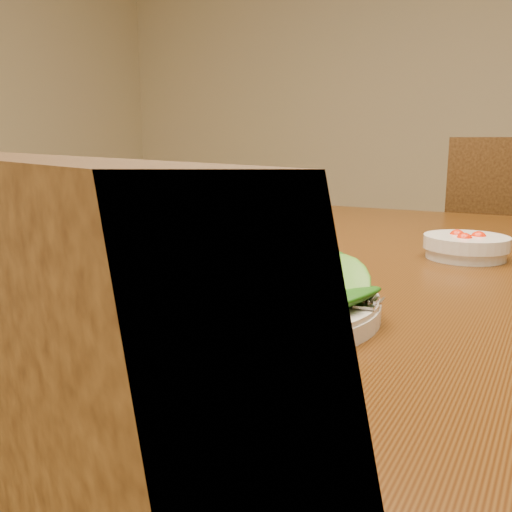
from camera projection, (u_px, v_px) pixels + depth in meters
dining_table at (338, 311)px, 1.01m from camera, size 0.90×1.40×0.75m
chair_far at (512, 281)px, 1.81m from camera, size 0.49×0.49×0.95m
salad_plate at (255, 288)px, 0.65m from camera, size 0.30×0.30×0.09m
bread_plate at (283, 227)px, 1.09m from camera, size 0.16×0.16×0.08m
tomato_bowl at (466, 246)px, 0.96m from camera, size 0.14×0.14×0.05m
napkin_holder at (280, 206)px, 1.18m from camera, size 0.09×0.05×0.12m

